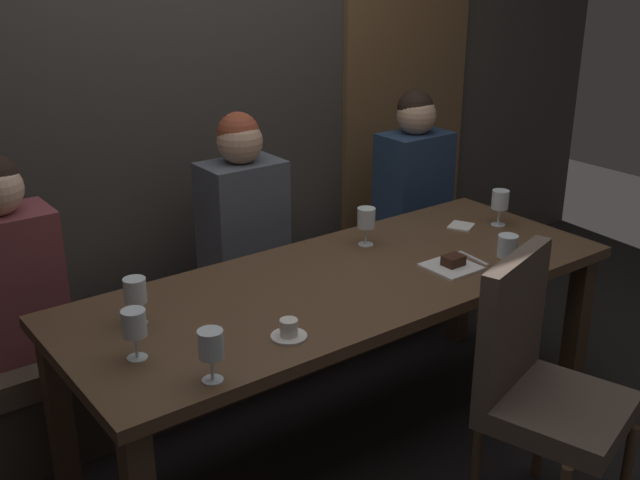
{
  "coord_description": "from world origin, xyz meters",
  "views": [
    {
      "loc": [
        -1.69,
        -2.1,
        1.94
      ],
      "look_at": [
        0.01,
        0.18,
        0.84
      ],
      "focal_mm": 43.38,
      "sensor_mm": 36.0,
      "label": 1
    }
  ],
  "objects_px": {
    "diner_bearded": "(242,208)",
    "fork_on_table": "(473,258)",
    "banquette_bench": "(252,329)",
    "wine_glass_center_back": "(135,293)",
    "espresso_cup": "(289,330)",
    "dessert_plate": "(452,265)",
    "wine_glass_near_right": "(134,325)",
    "wine_glass_far_left": "(500,201)",
    "chair_near_side": "(538,377)",
    "dining_table": "(345,299)",
    "diner_redhead": "(7,263)",
    "wine_glass_near_left": "(507,248)",
    "diner_far_end": "(414,172)",
    "wine_glass_far_right": "(366,220)",
    "wine_glass_center_front": "(211,345)"
  },
  "relations": [
    {
      "from": "wine_glass_near_right",
      "to": "dessert_plate",
      "type": "height_order",
      "value": "wine_glass_near_right"
    },
    {
      "from": "diner_redhead",
      "to": "wine_glass_near_left",
      "type": "bearing_deg",
      "value": -34.32
    },
    {
      "from": "diner_far_end",
      "to": "dessert_plate",
      "type": "xyz_separation_m",
      "value": [
        -0.6,
        -0.86,
        -0.08
      ]
    },
    {
      "from": "banquette_bench",
      "to": "fork_on_table",
      "type": "xyz_separation_m",
      "value": [
        0.54,
        -0.86,
        0.51
      ]
    },
    {
      "from": "wine_glass_near_right",
      "to": "wine_glass_far_left",
      "type": "bearing_deg",
      "value": 4.41
    },
    {
      "from": "wine_glass_center_back",
      "to": "wine_glass_near_right",
      "type": "xyz_separation_m",
      "value": [
        -0.1,
        -0.22,
        0.0
      ]
    },
    {
      "from": "dining_table",
      "to": "diner_redhead",
      "type": "bearing_deg",
      "value": 145.59
    },
    {
      "from": "wine_glass_center_back",
      "to": "wine_glass_far_left",
      "type": "bearing_deg",
      "value": -2.58
    },
    {
      "from": "dining_table",
      "to": "wine_glass_near_right",
      "type": "xyz_separation_m",
      "value": [
        -0.89,
        -0.09,
        0.2
      ]
    },
    {
      "from": "banquette_bench",
      "to": "fork_on_table",
      "type": "bearing_deg",
      "value": -58.06
    },
    {
      "from": "banquette_bench",
      "to": "dining_table",
      "type": "bearing_deg",
      "value": -90.0
    },
    {
      "from": "wine_glass_far_right",
      "to": "dessert_plate",
      "type": "xyz_separation_m",
      "value": [
        0.11,
        -0.39,
        -0.1
      ]
    },
    {
      "from": "wine_glass_near_left",
      "to": "wine_glass_center_front",
      "type": "relative_size",
      "value": 1.0
    },
    {
      "from": "wine_glass_far_right",
      "to": "wine_glass_center_back",
      "type": "xyz_separation_m",
      "value": [
        -1.08,
        -0.09,
        -0.0
      ]
    },
    {
      "from": "diner_bearded",
      "to": "wine_glass_far_left",
      "type": "bearing_deg",
      "value": -35.13
    },
    {
      "from": "diner_bearded",
      "to": "wine_glass_far_left",
      "type": "relative_size",
      "value": 4.96
    },
    {
      "from": "dining_table",
      "to": "wine_glass_center_front",
      "type": "distance_m",
      "value": 0.87
    },
    {
      "from": "dessert_plate",
      "to": "chair_near_side",
      "type": "bearing_deg",
      "value": -103.78
    },
    {
      "from": "wine_glass_center_back",
      "to": "fork_on_table",
      "type": "height_order",
      "value": "wine_glass_center_back"
    },
    {
      "from": "wine_glass_far_left",
      "to": "wine_glass_center_front",
      "type": "xyz_separation_m",
      "value": [
        -1.7,
        -0.39,
        0.0
      ]
    },
    {
      "from": "diner_far_end",
      "to": "wine_glass_center_front",
      "type": "height_order",
      "value": "diner_far_end"
    },
    {
      "from": "dining_table",
      "to": "diner_bearded",
      "type": "relative_size",
      "value": 2.71
    },
    {
      "from": "wine_glass_far_left",
      "to": "wine_glass_near_left",
      "type": "height_order",
      "value": "same"
    },
    {
      "from": "wine_glass_far_left",
      "to": "wine_glass_near_right",
      "type": "distance_m",
      "value": 1.82
    },
    {
      "from": "diner_far_end",
      "to": "wine_glass_near_right",
      "type": "relative_size",
      "value": 4.89
    },
    {
      "from": "wine_glass_far_right",
      "to": "fork_on_table",
      "type": "relative_size",
      "value": 0.96
    },
    {
      "from": "wine_glass_far_left",
      "to": "espresso_cup",
      "type": "relative_size",
      "value": 1.37
    },
    {
      "from": "dining_table",
      "to": "wine_glass_near_left",
      "type": "relative_size",
      "value": 13.41
    },
    {
      "from": "banquette_bench",
      "to": "wine_glass_near_left",
      "type": "relative_size",
      "value": 15.24
    },
    {
      "from": "wine_glass_center_back",
      "to": "dessert_plate",
      "type": "bearing_deg",
      "value": -14.1
    },
    {
      "from": "diner_redhead",
      "to": "fork_on_table",
      "type": "distance_m",
      "value": 1.81
    },
    {
      "from": "banquette_bench",
      "to": "diner_redhead",
      "type": "bearing_deg",
      "value": 179.22
    },
    {
      "from": "banquette_bench",
      "to": "wine_glass_near_right",
      "type": "distance_m",
      "value": 1.35
    },
    {
      "from": "chair_near_side",
      "to": "fork_on_table",
      "type": "distance_m",
      "value": 0.65
    },
    {
      "from": "espresso_cup",
      "to": "dessert_plate",
      "type": "distance_m",
      "value": 0.85
    },
    {
      "from": "diner_bearded",
      "to": "dessert_plate",
      "type": "bearing_deg",
      "value": -64.7
    },
    {
      "from": "diner_redhead",
      "to": "espresso_cup",
      "type": "distance_m",
      "value": 1.15
    },
    {
      "from": "wine_glass_far_left",
      "to": "dessert_plate",
      "type": "distance_m",
      "value": 0.58
    },
    {
      "from": "wine_glass_far_right",
      "to": "fork_on_table",
      "type": "height_order",
      "value": "wine_glass_far_right"
    },
    {
      "from": "banquette_bench",
      "to": "diner_redhead",
      "type": "relative_size",
      "value": 3.16
    },
    {
      "from": "wine_glass_near_right",
      "to": "fork_on_table",
      "type": "xyz_separation_m",
      "value": [
        1.43,
        -0.07,
        -0.11
      ]
    },
    {
      "from": "diner_bearded",
      "to": "fork_on_table",
      "type": "bearing_deg",
      "value": -57.57
    },
    {
      "from": "chair_near_side",
      "to": "diner_redhead",
      "type": "xyz_separation_m",
      "value": [
        -1.31,
        1.44,
        0.26
      ]
    },
    {
      "from": "wine_glass_near_left",
      "to": "fork_on_table",
      "type": "bearing_deg",
      "value": 82.27
    },
    {
      "from": "diner_far_end",
      "to": "wine_glass_far_right",
      "type": "height_order",
      "value": "diner_far_end"
    },
    {
      "from": "diner_far_end",
      "to": "wine_glass_far_right",
      "type": "bearing_deg",
      "value": -146.67
    },
    {
      "from": "wine_glass_center_back",
      "to": "espresso_cup",
      "type": "relative_size",
      "value": 1.37
    },
    {
      "from": "dining_table",
      "to": "chair_near_side",
      "type": "bearing_deg",
      "value": -69.94
    },
    {
      "from": "chair_near_side",
      "to": "diner_bearded",
      "type": "distance_m",
      "value": 1.49
    },
    {
      "from": "diner_far_end",
      "to": "chair_near_side",
      "type": "bearing_deg",
      "value": -117.5
    }
  ]
}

